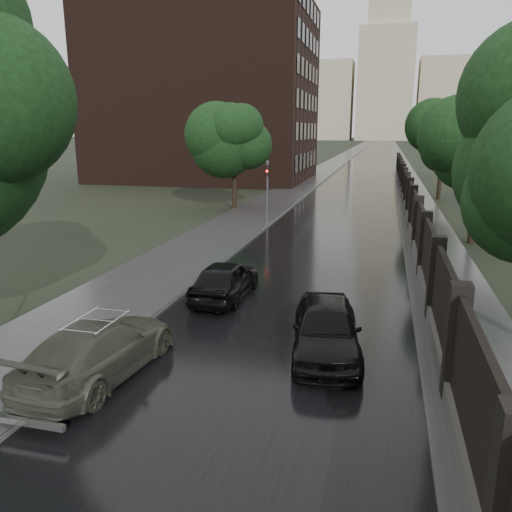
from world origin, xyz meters
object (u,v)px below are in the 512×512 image
object	(u,v)px
hatchback_left	(225,280)
traffic_light	(267,186)
volga_sedan	(99,349)
tree_left_far	(234,139)
tree_right_c	(443,141)
car_right_near	(326,328)
tree_right_b	(481,148)

from	to	relation	value
hatchback_left	traffic_light	bearing A→B (deg)	-81.91
traffic_light	volga_sedan	size ratio (longest dim) A/B	0.82
tree_left_far	volga_sedan	size ratio (longest dim) A/B	1.52
tree_left_far	hatchback_left	xyz separation A→B (m)	(5.59, -19.71, -4.55)
tree_right_c	car_right_near	size ratio (longest dim) A/B	1.61
tree_right_b	car_right_near	distance (m)	17.03
tree_right_b	volga_sedan	world-z (taller)	tree_right_b
volga_sedan	car_right_near	size ratio (longest dim) A/B	1.11
volga_sedan	car_right_near	xyz separation A→B (m)	(5.20, 2.62, 0.04)
tree_left_far	traffic_light	bearing A→B (deg)	-53.53
traffic_light	hatchback_left	world-z (taller)	traffic_light
tree_left_far	traffic_light	distance (m)	6.84
tree_right_c	tree_right_b	bearing A→B (deg)	-90.00
volga_sedan	tree_left_far	bearing A→B (deg)	-76.43
tree_left_far	tree_right_b	bearing A→B (deg)	-27.30
tree_right_b	tree_right_c	xyz separation A→B (m)	(0.00, 18.00, 0.00)
tree_right_c	volga_sedan	bearing A→B (deg)	-107.13
traffic_light	car_right_near	distance (m)	19.39
volga_sedan	car_right_near	distance (m)	5.82
tree_right_b	hatchback_left	distance (m)	15.92
traffic_light	car_right_near	xyz separation A→B (m)	(5.90, -18.40, -1.65)
tree_right_b	car_right_near	size ratio (longest dim) A/B	1.61
tree_left_far	tree_right_c	distance (m)	18.45
tree_left_far	tree_right_b	distance (m)	17.45
tree_left_far	hatchback_left	world-z (taller)	tree_left_far
tree_right_c	hatchback_left	world-z (taller)	tree_right_c
tree_right_b	car_right_near	bearing A→B (deg)	-110.95
tree_left_far	traffic_light	size ratio (longest dim) A/B	1.85
tree_left_far	tree_right_c	world-z (taller)	tree_left_far
tree_right_b	traffic_light	bearing A→B (deg)	165.76
traffic_light	hatchback_left	distance (m)	14.93
traffic_light	hatchback_left	size ratio (longest dim) A/B	0.98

